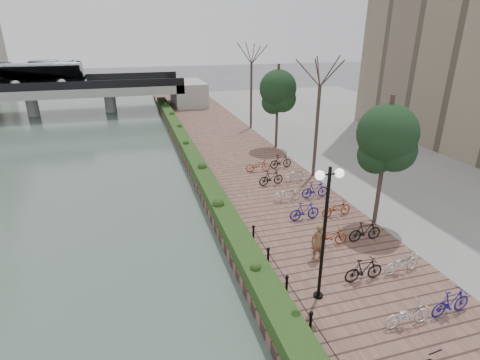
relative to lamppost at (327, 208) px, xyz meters
name	(u,v)px	position (x,y,z in m)	size (l,w,h in m)	color
promenade	(251,177)	(1.54, 13.02, -3.92)	(8.00, 75.00, 0.50)	brown
inland_pavement	(439,157)	(17.54, 13.02, -3.92)	(24.00, 75.00, 0.50)	gray
hedge	(196,162)	(-1.86, 15.52, -3.37)	(1.10, 56.00, 0.60)	#193613
chain_fence	(325,345)	(-1.06, -2.48, -3.32)	(0.10, 14.10, 0.70)	black
lamppost	(327,208)	(0.00, 0.00, 0.00)	(1.02, 0.32, 5.12)	black
pedestrian	(318,242)	(1.09, 2.29, -2.84)	(0.61, 0.40, 1.66)	brown
bicycle_parking	(321,210)	(3.02, 5.61, -3.20)	(2.40, 17.32, 1.00)	silver
street_trees	(343,143)	(5.54, 8.20, -0.49)	(3.20, 37.12, 6.80)	#33251E
bridge	(31,88)	(-17.24, 40.52, -0.80)	(36.00, 10.77, 6.50)	gray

